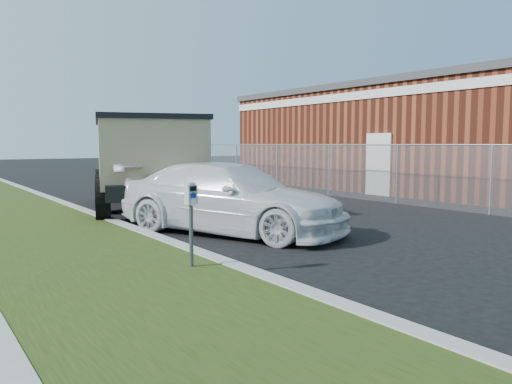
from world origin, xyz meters
TOP-DOWN VIEW (x-y plane):
  - ground at (0.00, 0.00)m, footprint 120.00×120.00m
  - chainlink_fence at (6.00, 7.00)m, footprint 0.06×30.06m
  - brick_building at (12.00, 8.00)m, footprint 9.20×14.20m
  - parking_meter at (-3.13, 0.10)m, footprint 0.18×0.14m
  - white_wagon at (-0.89, 2.76)m, footprint 3.88×5.34m
  - dump_truck at (-0.69, 7.59)m, footprint 4.36×7.10m

SIDE VIEW (x-z plane):
  - ground at x=0.00m, z-range 0.00..0.00m
  - white_wagon at x=-0.89m, z-range 0.00..1.44m
  - parking_meter at x=-3.13m, z-range 0.38..1.58m
  - chainlink_fence at x=6.00m, z-range -13.74..16.26m
  - dump_truck at x=-0.69m, z-range 0.16..2.78m
  - brick_building at x=12.00m, z-range 0.04..4.21m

